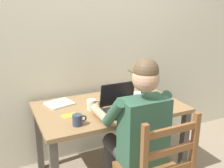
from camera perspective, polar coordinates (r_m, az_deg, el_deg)
name	(u,v)px	position (r m, az deg, el deg)	size (l,w,h in m)	color
back_wall	(90,35)	(2.66, -4.97, 10.69)	(6.00, 0.04, 2.60)	beige
desk	(109,115)	(2.41, -0.56, -6.81)	(1.31, 0.80, 0.71)	olive
seated_person	(136,129)	(2.00, 5.36, -9.78)	(0.50, 0.60, 1.26)	#2D5642
laptop	(122,104)	(2.25, 2.15, -4.52)	(0.33, 0.28, 0.23)	black
computer_mouse	(147,106)	(2.33, 7.66, -4.92)	(0.06, 0.10, 0.03)	black
coffee_mug_white	(92,105)	(2.27, -4.48, -4.56)	(0.12, 0.08, 0.09)	beige
coffee_mug_dark	(78,120)	(2.00, -7.57, -7.88)	(0.11, 0.08, 0.09)	#2D384C
coffee_mug_spare	(145,89)	(2.68, 7.28, -1.13)	(0.12, 0.08, 0.10)	black
book_stack_main	(128,96)	(2.54, 3.56, -2.62)	(0.20, 0.14, 0.05)	gray
paper_pile_near_laptop	(135,95)	(2.65, 5.11, -2.37)	(0.24, 0.19, 0.01)	white
paper_pile_back_corner	(59,104)	(2.44, -11.53, -4.24)	(0.23, 0.20, 0.02)	silver
landscape_photo_print	(69,115)	(2.19, -9.38, -6.86)	(0.13, 0.09, 0.00)	gold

